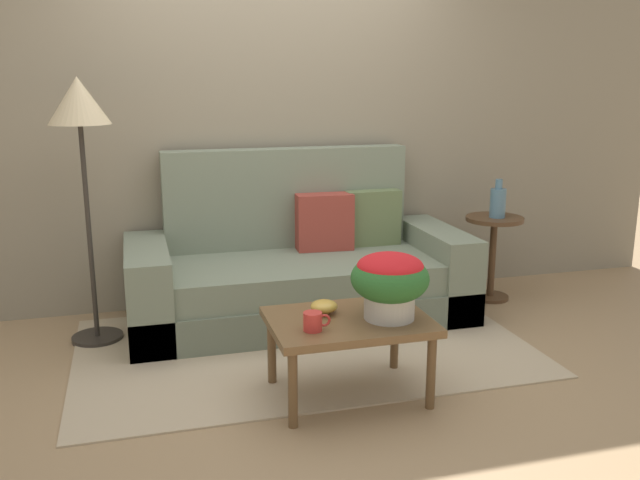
% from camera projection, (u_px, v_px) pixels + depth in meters
% --- Properties ---
extents(ground_plane, '(14.00, 14.00, 0.00)m').
position_uv_depth(ground_plane, '(308.00, 354.00, 4.05)').
color(ground_plane, '#997A56').
extents(wall_back, '(6.40, 0.12, 2.98)m').
position_uv_depth(wall_back, '(265.00, 94.00, 4.78)').
color(wall_back, gray).
rests_on(wall_back, ground).
extents(area_rug, '(2.68, 1.65, 0.01)m').
position_uv_depth(area_rug, '(303.00, 347.00, 4.14)').
color(area_rug, tan).
rests_on(area_rug, ground).
extents(couch, '(2.24, 0.95, 1.12)m').
position_uv_depth(couch, '(299.00, 271.00, 4.62)').
color(couch, '#626B59').
rests_on(couch, ground).
extents(coffee_table, '(0.81, 0.59, 0.42)m').
position_uv_depth(coffee_table, '(349.00, 328.00, 3.44)').
color(coffee_table, brown).
rests_on(coffee_table, ground).
extents(side_table, '(0.41, 0.41, 0.62)m').
position_uv_depth(side_table, '(493.00, 243.00, 4.96)').
color(side_table, '#4C331E').
rests_on(side_table, ground).
extents(floor_lamp, '(0.36, 0.36, 1.61)m').
position_uv_depth(floor_lamp, '(80.00, 123.00, 3.95)').
color(floor_lamp, '#2D2823').
rests_on(floor_lamp, ground).
extents(potted_plant, '(0.39, 0.39, 0.34)m').
position_uv_depth(potted_plant, '(390.00, 279.00, 3.38)').
color(potted_plant, '#B7B2A8').
rests_on(potted_plant, coffee_table).
extents(coffee_mug, '(0.14, 0.09, 0.09)m').
position_uv_depth(coffee_mug, '(313.00, 321.00, 3.25)').
color(coffee_mug, red).
rests_on(coffee_mug, coffee_table).
extents(snack_bowl, '(0.14, 0.14, 0.07)m').
position_uv_depth(snack_bowl, '(324.00, 306.00, 3.48)').
color(snack_bowl, gold).
rests_on(snack_bowl, coffee_table).
extents(table_vase, '(0.11, 0.11, 0.28)m').
position_uv_depth(table_vase, '(498.00, 202.00, 4.87)').
color(table_vase, slate).
rests_on(table_vase, side_table).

